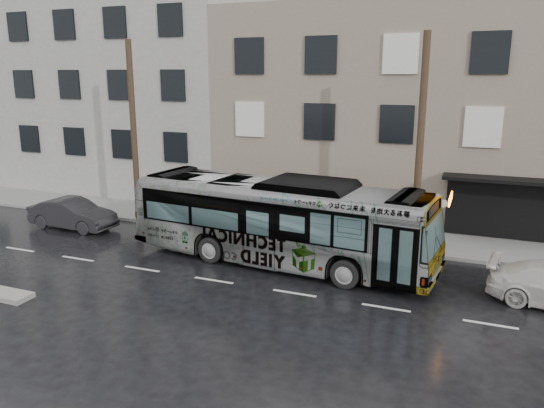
{
  "coord_description": "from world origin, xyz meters",
  "views": [
    {
      "loc": [
        8.95,
        -18.87,
        7.48
      ],
      "look_at": [
        0.33,
        2.5,
        1.84
      ],
      "focal_mm": 35.0,
      "sensor_mm": 36.0,
      "label": 1
    }
  ],
  "objects_px": {
    "sign_post": "(442,227)",
    "dark_sedan": "(73,214)",
    "utility_pole_rear": "(134,132)",
    "bus": "(279,221)",
    "utility_pole_front": "(420,146)"
  },
  "relations": [
    {
      "from": "sign_post",
      "to": "dark_sedan",
      "type": "distance_m",
      "value": 17.52
    },
    {
      "from": "bus",
      "to": "utility_pole_front",
      "type": "bearing_deg",
      "value": -52.59
    },
    {
      "from": "sign_post",
      "to": "bus",
      "type": "xyz_separation_m",
      "value": [
        -6.06,
        -3.06,
        0.41
      ]
    },
    {
      "from": "utility_pole_front",
      "to": "utility_pole_rear",
      "type": "relative_size",
      "value": 1.0
    },
    {
      "from": "utility_pole_rear",
      "to": "dark_sedan",
      "type": "relative_size",
      "value": 1.98
    },
    {
      "from": "dark_sedan",
      "to": "sign_post",
      "type": "bearing_deg",
      "value": -80.98
    },
    {
      "from": "bus",
      "to": "utility_pole_rear",
      "type": "bearing_deg",
      "value": 77.03
    },
    {
      "from": "utility_pole_front",
      "to": "sign_post",
      "type": "relative_size",
      "value": 3.75
    },
    {
      "from": "utility_pole_front",
      "to": "utility_pole_rear",
      "type": "bearing_deg",
      "value": 180.0
    },
    {
      "from": "utility_pole_front",
      "to": "bus",
      "type": "distance_m",
      "value": 6.51
    },
    {
      "from": "utility_pole_rear",
      "to": "bus",
      "type": "relative_size",
      "value": 0.71
    },
    {
      "from": "bus",
      "to": "dark_sedan",
      "type": "distance_m",
      "value": 11.36
    },
    {
      "from": "bus",
      "to": "dark_sedan",
      "type": "relative_size",
      "value": 2.79
    },
    {
      "from": "utility_pole_front",
      "to": "dark_sedan",
      "type": "height_order",
      "value": "utility_pole_front"
    },
    {
      "from": "utility_pole_front",
      "to": "bus",
      "type": "xyz_separation_m",
      "value": [
        -4.96,
        -3.06,
        -2.89
      ]
    }
  ]
}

